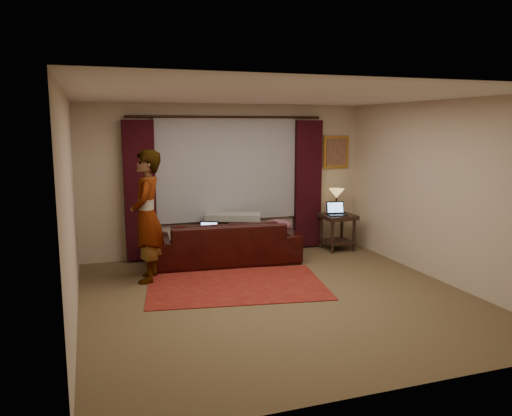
{
  "coord_description": "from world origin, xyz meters",
  "views": [
    {
      "loc": [
        -2.31,
        -5.86,
        2.24
      ],
      "look_at": [
        0.1,
        1.2,
        1.0
      ],
      "focal_mm": 35.0,
      "sensor_mm": 36.0,
      "label": 1
    }
  ],
  "objects": [
    {
      "name": "floor",
      "position": [
        0.0,
        0.0,
        -0.01
      ],
      "size": [
        5.0,
        5.0,
        0.01
      ],
      "primitive_type": "cube",
      "color": "brown",
      "rests_on": "ground"
    },
    {
      "name": "ceiling",
      "position": [
        0.0,
        0.0,
        2.6
      ],
      "size": [
        5.0,
        5.0,
        0.02
      ],
      "primitive_type": "cube",
      "color": "silver",
      "rests_on": "ground"
    },
    {
      "name": "wall_back",
      "position": [
        0.0,
        2.5,
        1.3
      ],
      "size": [
        5.0,
        0.02,
        2.6
      ],
      "primitive_type": "cube",
      "color": "beige",
      "rests_on": "ground"
    },
    {
      "name": "wall_front",
      "position": [
        0.0,
        -2.5,
        1.3
      ],
      "size": [
        5.0,
        0.02,
        2.6
      ],
      "primitive_type": "cube",
      "color": "beige",
      "rests_on": "ground"
    },
    {
      "name": "wall_left",
      "position": [
        -2.5,
        0.0,
        1.3
      ],
      "size": [
        0.02,
        5.0,
        2.6
      ],
      "primitive_type": "cube",
      "color": "beige",
      "rests_on": "ground"
    },
    {
      "name": "wall_right",
      "position": [
        2.5,
        0.0,
        1.3
      ],
      "size": [
        0.02,
        5.0,
        2.6
      ],
      "primitive_type": "cube",
      "color": "beige",
      "rests_on": "ground"
    },
    {
      "name": "sheer_curtain",
      "position": [
        0.0,
        2.44,
        1.5
      ],
      "size": [
        2.5,
        0.05,
        1.8
      ],
      "primitive_type": "cube",
      "color": "#97979E",
      "rests_on": "wall_back"
    },
    {
      "name": "drape_left",
      "position": [
        -1.5,
        2.39,
        1.18
      ],
      "size": [
        0.5,
        0.14,
        2.3
      ],
      "primitive_type": "cube",
      "color": "black",
      "rests_on": "floor"
    },
    {
      "name": "drape_right",
      "position": [
        1.5,
        2.39,
        1.18
      ],
      "size": [
        0.5,
        0.14,
        2.3
      ],
      "primitive_type": "cube",
      "color": "black",
      "rests_on": "floor"
    },
    {
      "name": "curtain_rod",
      "position": [
        0.0,
        2.39,
        2.38
      ],
      "size": [
        0.04,
        0.04,
        3.4
      ],
      "primitive_type": "cylinder",
      "color": "black",
      "rests_on": "wall_back"
    },
    {
      "name": "picture_frame",
      "position": [
        2.1,
        2.47,
        1.75
      ],
      "size": [
        0.5,
        0.04,
        0.6
      ],
      "primitive_type": "cube",
      "color": "#C58C36",
      "rests_on": "wall_back"
    },
    {
      "name": "sofa",
      "position": [
        -0.2,
        1.87,
        0.48
      ],
      "size": [
        2.47,
        1.24,
        0.96
      ],
      "primitive_type": "imported",
      "rotation": [
        0.0,
        0.0,
        3.05
      ],
      "color": "black",
      "rests_on": "floor"
    },
    {
      "name": "throw_blanket",
      "position": [
        0.0,
        2.12,
        0.97
      ],
      "size": [
        1.0,
        0.66,
        0.11
      ],
      "primitive_type": "cube",
      "rotation": [
        0.0,
        0.0,
        -0.35
      ],
      "color": "gray",
      "rests_on": "sofa"
    },
    {
      "name": "clothing_pile",
      "position": [
        0.64,
        1.68,
        0.59
      ],
      "size": [
        0.51,
        0.4,
        0.21
      ],
      "primitive_type": "ellipsoid",
      "rotation": [
        0.0,
        0.0,
        0.03
      ],
      "color": "brown",
      "rests_on": "sofa"
    },
    {
      "name": "laptop_sofa",
      "position": [
        -0.53,
        1.77,
        0.59
      ],
      "size": [
        0.41,
        0.42,
        0.22
      ],
      "primitive_type": null,
      "rotation": [
        0.0,
        0.0,
        -0.42
      ],
      "color": "black",
      "rests_on": "sofa"
    },
    {
      "name": "area_rug",
      "position": [
        -0.39,
        0.64,
        0.01
      ],
      "size": [
        2.7,
        2.03,
        0.01
      ],
      "primitive_type": "cube",
      "rotation": [
        0.0,
        0.0,
        -0.17
      ],
      "color": "maroon",
      "rests_on": "floor"
    },
    {
      "name": "end_table",
      "position": [
        1.95,
        2.04,
        0.32
      ],
      "size": [
        0.58,
        0.58,
        0.65
      ],
      "primitive_type": "cube",
      "rotation": [
        0.0,
        0.0,
        0.02
      ],
      "color": "black",
      "rests_on": "floor"
    },
    {
      "name": "tiffany_lamp",
      "position": [
        2.0,
        2.21,
        0.87
      ],
      "size": [
        0.33,
        0.33,
        0.45
      ],
      "primitive_type": null,
      "rotation": [
        0.0,
        0.0,
        -0.2
      ],
      "color": "olive",
      "rests_on": "end_table"
    },
    {
      "name": "laptop_table",
      "position": [
        1.89,
        1.96,
        0.77
      ],
      "size": [
        0.37,
        0.4,
        0.24
      ],
      "primitive_type": null,
      "rotation": [
        0.0,
        0.0,
        -0.13
      ],
      "color": "black",
      "rests_on": "end_table"
    },
    {
      "name": "person",
      "position": [
        -1.52,
        1.29,
        0.95
      ],
      "size": [
        0.67,
        0.67,
        1.9
      ],
      "primitive_type": "imported",
      "rotation": [
        0.0,
        0.0,
        -1.81
      ],
      "color": "gray",
      "rests_on": "floor"
    }
  ]
}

